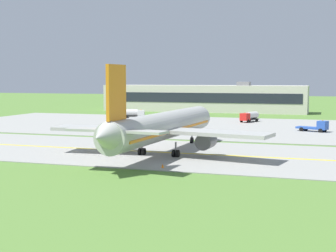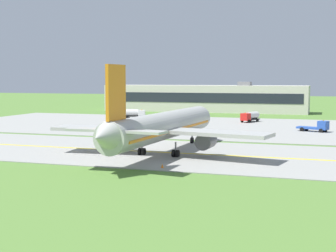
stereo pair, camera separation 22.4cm
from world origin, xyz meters
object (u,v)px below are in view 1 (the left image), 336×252
(service_truck_baggage, at_px, (249,116))
(service_truck_catering, at_px, (317,126))
(service_truck_pushback, at_px, (133,113))
(airplane_lead, at_px, (162,127))

(service_truck_baggage, distance_m, service_truck_catering, 25.07)
(service_truck_baggage, xyz_separation_m, service_truck_pushback, (-31.80, 0.96, 0.00))
(service_truck_catering, distance_m, service_truck_pushback, 52.38)
(service_truck_catering, bearing_deg, airplane_lead, -117.66)
(service_truck_catering, xyz_separation_m, service_truck_pushback, (-48.58, 19.57, 0.35))
(airplane_lead, xyz_separation_m, service_truck_baggage, (3.60, 57.51, -2.60))
(airplane_lead, distance_m, service_truck_baggage, 57.68)
(airplane_lead, bearing_deg, service_truck_baggage, 86.42)
(service_truck_pushback, bearing_deg, service_truck_baggage, -1.73)
(airplane_lead, relative_size, service_truck_baggage, 6.27)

